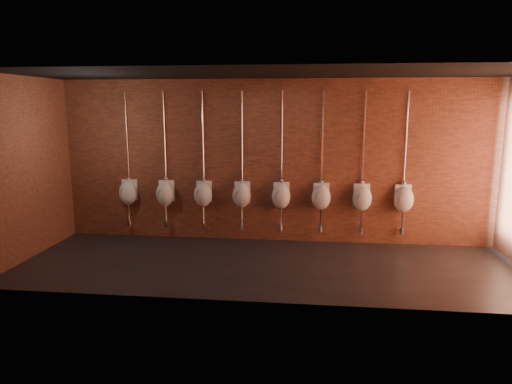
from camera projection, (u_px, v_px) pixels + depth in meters
ground at (267, 265)px, 7.81m from camera, size 8.50×8.50×0.00m
room_shell at (267, 148)px, 7.44m from camera, size 8.54×3.04×3.22m
urinal_0 at (128, 192)px, 9.31m from camera, size 0.41×0.37×2.72m
urinal_1 at (165, 193)px, 9.22m from camera, size 0.41×0.37×2.72m
urinal_2 at (203, 194)px, 9.13m from camera, size 0.41×0.37×2.72m
urinal_3 at (242, 195)px, 9.04m from camera, size 0.41×0.37×2.72m
urinal_4 at (281, 196)px, 8.96m from camera, size 0.41×0.37×2.72m
urinal_5 at (321, 197)px, 8.87m from camera, size 0.41×0.37×2.72m
urinal_6 at (362, 198)px, 8.78m from camera, size 0.41×0.37×2.72m
urinal_7 at (404, 198)px, 8.70m from camera, size 0.41×0.37×2.72m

